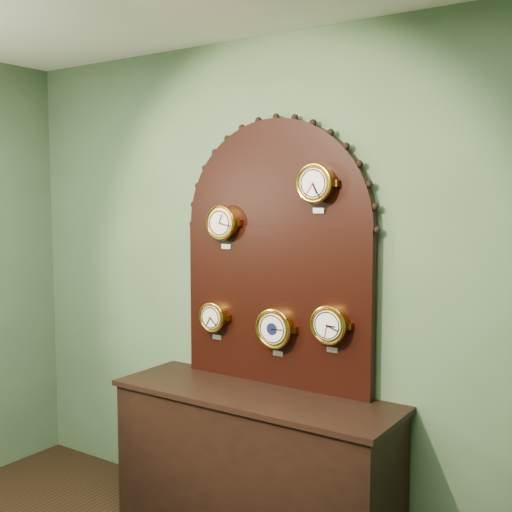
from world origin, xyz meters
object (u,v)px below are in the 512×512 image
Objects in this scene: shop_counter at (254,469)px; tide_clock at (330,325)px; hygrometer at (214,317)px; roman_clock at (223,223)px; display_board at (276,245)px; arabic_clock at (316,183)px; barometer at (275,328)px.

shop_counter is 0.92m from tide_clock.
tide_clock is at bearing -0.06° from hygrometer.
roman_clock is at bearing 154.62° from shop_counter.
display_board is 6.54× the size of hygrometer.
arabic_clock reaches higher than tide_clock.
roman_clock is at bearing -168.49° from display_board.
barometer is at bearing -179.87° from arabic_clock.
tide_clock is (0.38, 0.15, 0.83)m from shop_counter.
arabic_clock reaches higher than shop_counter.
barometer is at bearing -60.21° from display_board.
display_board is at bearing 9.41° from hygrometer.
arabic_clock is 1.04m from hygrometer.
display_board is 5.46× the size of barometer.
tide_clock is (0.70, -0.00, -0.52)m from roman_clock.
display_board reaches higher than arabic_clock.
roman_clock is (-0.32, -0.07, 0.12)m from display_board.
hygrometer is at bearing 179.94° from tide_clock.
shop_counter is at bearing -104.01° from barometer.
arabic_clock is 0.84m from barometer.
barometer is (-0.25, -0.00, -0.80)m from arabic_clock.
arabic_clock is at bearing -0.07° from hygrometer.
roman_clock reaches higher than shop_counter.
hygrometer is 0.89× the size of tide_clock.
roman_clock is (-0.32, 0.15, 1.35)m from shop_counter.
arabic_clock is 1.12× the size of hygrometer.
barometer is (0.04, 0.15, 0.77)m from shop_counter.
hygrometer is (-0.39, -0.07, -0.44)m from display_board.
hygrometer reaches higher than shop_counter.
hygrometer is at bearing -170.59° from display_board.
arabic_clock is 0.75m from tide_clock.
barometer reaches higher than shop_counter.
display_board is at bearing 11.51° from roman_clock.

